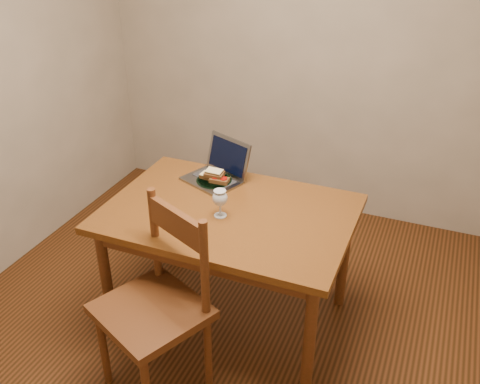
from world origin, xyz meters
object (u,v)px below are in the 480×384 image
at_px(laptop, 219,169).
at_px(table, 229,224).
at_px(plate, 214,181).
at_px(milk_glass, 220,203).
at_px(chair, 155,298).

bearing_deg(laptop, table, -35.60).
xyz_separation_m(plate, laptop, (0.00, 0.06, 0.05)).
bearing_deg(milk_glass, laptop, 115.00).
bearing_deg(plate, chair, -85.16).
relative_size(table, plate, 6.30).
bearing_deg(chair, table, 101.64).
xyz_separation_m(table, chair, (-0.13, -0.57, -0.11)).
relative_size(table, chair, 2.11).
height_order(plate, laptop, laptop).
relative_size(plate, laptop, 0.51).
bearing_deg(table, milk_glass, -105.92).
height_order(table, laptop, laptop).
height_order(table, milk_glass, milk_glass).
xyz_separation_m(milk_glass, laptop, (-0.18, 0.38, -0.02)).
xyz_separation_m(table, milk_glass, (-0.02, -0.07, 0.16)).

